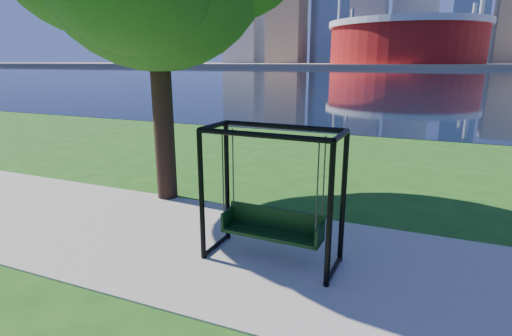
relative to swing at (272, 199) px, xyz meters
The scene contains 7 objects.
ground 1.27m from the swing, 115.60° to the left, with size 900.00×900.00×0.00m, color #1E5114.
path 1.12m from the swing, 165.11° to the left, with size 120.00×4.00×0.03m, color #9E937F.
river 102.58m from the swing, 90.15° to the left, with size 900.00×180.00×0.02m, color black.
far_bank 306.57m from the swing, 90.05° to the left, with size 900.00×228.00×2.00m, color #937F60.
stadium 236.16m from the swing, 92.50° to the left, with size 83.00×83.00×32.00m.
skyline 321.88m from the swing, 90.81° to the left, with size 392.00×66.00×96.50m.
swing is the anchor object (origin of this frame).
Camera 1 is at (2.41, -6.38, 3.28)m, focal length 28.00 mm.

